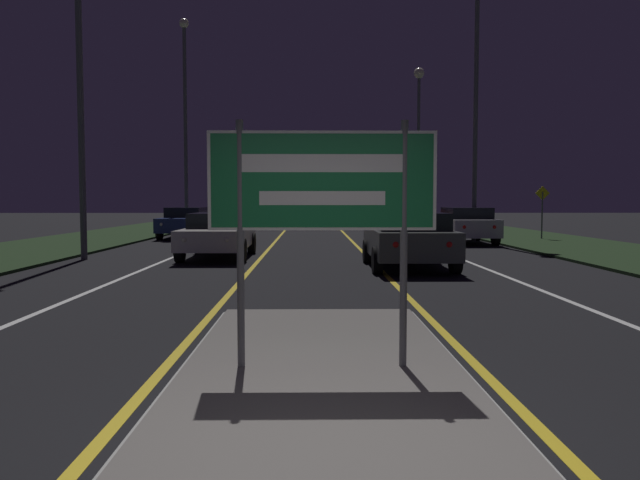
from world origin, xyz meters
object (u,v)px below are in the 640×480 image
object	(u,v)px
car_receding_2	(414,217)
car_approaching_0	(219,234)
highway_sign	(322,192)
streetlight_right_far	(419,116)
streetlight_left_near	(79,46)
car_receding_1	(465,224)
car_receding_3	(347,213)
car_approaching_2	(233,214)
streetlight_right_near	(476,61)
streetlight_left_far	(185,105)
car_receding_0	(408,239)
car_approaching_1	(186,222)
warning_sign	(542,207)

from	to	relation	value
car_receding_2	car_approaching_0	world-z (taller)	car_receding_2
highway_sign	streetlight_right_far	distance (m)	32.74
streetlight_left_near	car_receding_1	distance (m)	15.13
streetlight_right_far	car_receding_3	xyz separation A→B (m)	(-3.95, 5.58, -5.92)
car_receding_3	car_receding_1	bearing A→B (deg)	-79.25
car_receding_2	car_approaching_2	distance (m)	13.72
streetlight_left_near	car_approaching_2	world-z (taller)	streetlight_left_near
streetlight_right_near	car_approaching_0	xyz separation A→B (m)	(-9.29, -6.68, -6.51)
streetlight_right_near	car_receding_3	world-z (taller)	streetlight_right_near
streetlight_left_far	car_receding_0	world-z (taller)	streetlight_left_far
car_approaching_1	car_receding_3	bearing A→B (deg)	61.39
car_approaching_0	car_receding_2	bearing A→B (deg)	63.50
highway_sign	streetlight_left_near	bearing A→B (deg)	118.95
streetlight_right_near	car_receding_1	xyz separation A→B (m)	(-0.51, -0.59, -6.47)
car_receding_1	warning_sign	world-z (taller)	warning_sign
streetlight_left_near	car_receding_1	world-z (taller)	streetlight_left_near
streetlight_right_near	car_approaching_1	size ratio (longest dim) A/B	2.28
car_receding_2	warning_sign	distance (m)	10.35
car_receding_2	car_approaching_1	bearing A→B (deg)	-147.36
streetlight_left_far	car_receding_2	size ratio (longest dim) A/B	2.23
car_approaching_1	car_receding_0	bearing A→B (deg)	-57.87
streetlight_right_near	streetlight_left_near	bearing A→B (deg)	-150.82
streetlight_left_near	car_receding_0	xyz separation A→B (m)	(8.87, -2.38, -5.25)
streetlight_right_far	car_approaching_2	xyz separation A→B (m)	(-11.88, 5.75, -5.99)
streetlight_right_near	highway_sign	bearing A→B (deg)	-108.65
car_receding_1	car_approaching_2	distance (m)	22.15
streetlight_right_far	warning_sign	bearing A→B (deg)	-74.28
car_approaching_2	warning_sign	distance (m)	23.01
streetlight_left_near	car_approaching_0	xyz separation A→B (m)	(3.74, 0.60, -5.28)
streetlight_right_near	streetlight_left_far	bearing A→B (deg)	152.14
streetlight_left_far	streetlight_right_near	size ratio (longest dim) A/B	1.01
streetlight_left_far	streetlight_right_far	bearing A→B (deg)	24.27
highway_sign	car_approaching_0	size ratio (longest dim) A/B	0.51
car_receding_0	car_receding_2	bearing A→B (deg)	80.22
streetlight_right_near	streetlight_right_far	size ratio (longest dim) A/B	1.12
car_receding_2	warning_sign	size ratio (longest dim) A/B	2.19
car_receding_1	car_approaching_2	world-z (taller)	car_receding_1
highway_sign	car_receding_0	distance (m)	9.82
streetlight_left_near	car_approaching_1	bearing A→B (deg)	85.68
car_approaching_2	highway_sign	bearing A→B (deg)	-81.59
car_approaching_2	warning_sign	bearing A→B (deg)	-48.85
streetlight_right_near	car_receding_0	bearing A→B (deg)	-113.30
streetlight_right_near	car_approaching_1	world-z (taller)	streetlight_right_near
car_approaching_0	car_approaching_1	bearing A→B (deg)	106.59
streetlight_left_near	car_approaching_0	distance (m)	6.49
streetlight_right_far	car_receding_2	world-z (taller)	streetlight_right_far
car_receding_0	car_receding_2	size ratio (longest dim) A/B	0.85
highway_sign	warning_sign	xyz separation A→B (m)	(9.60, 20.17, -0.35)
car_approaching_0	car_approaching_2	bearing A→B (deg)	96.19
car_receding_1	car_approaching_1	distance (m)	12.33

